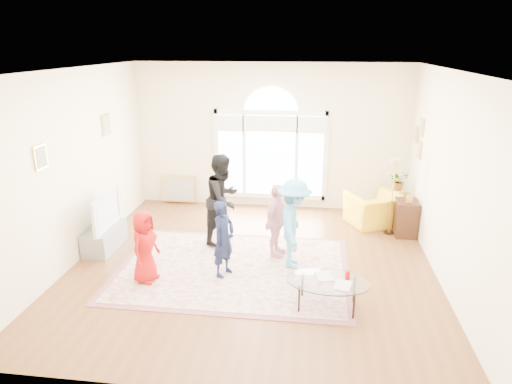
# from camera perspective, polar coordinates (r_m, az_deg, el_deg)

# --- Properties ---
(ground) EXTENTS (6.00, 6.00, 0.00)m
(ground) POSITION_cam_1_polar(r_m,az_deg,el_deg) (7.82, -0.46, -9.09)
(ground) COLOR brown
(ground) RESTS_ON ground
(room_shell) EXTENTS (6.00, 6.00, 6.00)m
(room_shell) POSITION_cam_1_polar(r_m,az_deg,el_deg) (9.97, 1.79, 6.51)
(room_shell) COLOR #F6ECC2
(room_shell) RESTS_ON ground
(area_rug) EXTENTS (3.60, 2.60, 0.02)m
(area_rug) POSITION_cam_1_polar(r_m,az_deg,el_deg) (7.69, -2.84, -9.53)
(area_rug) COLOR beige
(area_rug) RESTS_ON ground
(rug_border) EXTENTS (3.80, 2.80, 0.01)m
(rug_border) POSITION_cam_1_polar(r_m,az_deg,el_deg) (7.69, -2.84, -9.55)
(rug_border) COLOR #844E53
(rug_border) RESTS_ON ground
(tv_console) EXTENTS (0.45, 1.00, 0.42)m
(tv_console) POSITION_cam_1_polar(r_m,az_deg,el_deg) (8.76, -18.39, -5.45)
(tv_console) COLOR gray
(tv_console) RESTS_ON ground
(television) EXTENTS (0.17, 1.11, 0.64)m
(television) POSITION_cam_1_polar(r_m,az_deg,el_deg) (8.57, -18.69, -2.21)
(television) COLOR black
(television) RESTS_ON tv_console
(coffee_table) EXTENTS (1.22, 0.84, 0.54)m
(coffee_table) POSITION_cam_1_polar(r_m,az_deg,el_deg) (6.56, 8.97, -11.07)
(coffee_table) COLOR silver
(coffee_table) RESTS_ON ground
(armchair) EXTENTS (1.30, 1.25, 0.66)m
(armchair) POSITION_cam_1_polar(r_m,az_deg,el_deg) (9.65, 14.59, -2.14)
(armchair) COLOR yellow
(armchair) RESTS_ON ground
(side_cabinet) EXTENTS (0.40, 0.50, 0.70)m
(side_cabinet) POSITION_cam_1_polar(r_m,az_deg,el_deg) (9.31, 18.22, -3.10)
(side_cabinet) COLOR black
(side_cabinet) RESTS_ON ground
(floor_lamp) EXTENTS (0.31, 0.31, 1.51)m
(floor_lamp) POSITION_cam_1_polar(r_m,az_deg,el_deg) (9.01, 16.95, 2.58)
(floor_lamp) COLOR black
(floor_lamp) RESTS_ON ground
(plant_pedestal) EXTENTS (0.20, 0.20, 0.70)m
(plant_pedestal) POSITION_cam_1_polar(r_m,az_deg,el_deg) (9.91, 17.10, -1.70)
(plant_pedestal) COLOR white
(plant_pedestal) RESTS_ON ground
(potted_plant) EXTENTS (0.48, 0.45, 0.42)m
(potted_plant) POSITION_cam_1_polar(r_m,az_deg,el_deg) (9.74, 17.40, 1.40)
(potted_plant) COLOR #33722D
(potted_plant) RESTS_ON plant_pedestal
(leaning_picture) EXTENTS (0.80, 0.14, 0.62)m
(leaning_picture) POSITION_cam_1_polar(r_m,az_deg,el_deg) (10.87, -9.54, -1.33)
(leaning_picture) COLOR tan
(leaning_picture) RESTS_ON ground
(child_red) EXTENTS (0.48, 0.63, 1.15)m
(child_red) POSITION_cam_1_polar(r_m,az_deg,el_deg) (7.27, -13.74, -6.64)
(child_red) COLOR #AC1110
(child_red) RESTS_ON area_rug
(child_navy) EXTENTS (0.46, 0.54, 1.25)m
(child_navy) POSITION_cam_1_polar(r_m,az_deg,el_deg) (7.24, -4.07, -5.85)
(child_navy) COLOR #131936
(child_navy) RESTS_ON area_rug
(child_black) EXTENTS (0.90, 1.00, 1.68)m
(child_black) POSITION_cam_1_polar(r_m,az_deg,el_deg) (8.37, -4.11, -0.88)
(child_black) COLOR black
(child_black) RESTS_ON area_rug
(child_pink) EXTENTS (0.53, 0.82, 1.29)m
(child_pink) POSITION_cam_1_polar(r_m,az_deg,el_deg) (7.87, 2.54, -3.58)
(child_pink) COLOR #ECA5A9
(child_pink) RESTS_ON area_rug
(child_blue) EXTENTS (0.58, 0.98, 1.50)m
(child_blue) POSITION_cam_1_polar(r_m,az_deg,el_deg) (7.48, 4.77, -3.98)
(child_blue) COLOR #53A5D4
(child_blue) RESTS_ON area_rug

